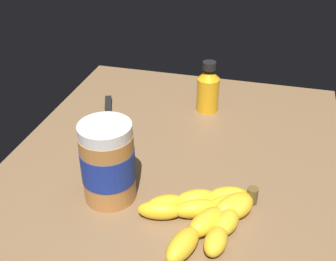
{
  "coord_description": "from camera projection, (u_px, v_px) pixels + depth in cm",
  "views": [
    {
      "loc": [
        69.88,
        16.77,
        51.86
      ],
      "look_at": [
        -2.45,
        -2.3,
        5.02
      ],
      "focal_mm": 44.91,
      "sensor_mm": 36.0,
      "label": 1
    }
  ],
  "objects": [
    {
      "name": "ground_plane",
      "position": [
        175.0,
        166.0,
        0.89
      ],
      "size": [
        83.0,
        69.26,
        3.98
      ],
      "primitive_type": "cube",
      "color": "brown"
    },
    {
      "name": "banana_bunch",
      "position": [
        207.0,
        213.0,
        0.72
      ],
      "size": [
        20.62,
        20.48,
        3.76
      ],
      "color": "yellow",
      "rests_on": "ground_plane"
    },
    {
      "name": "peanut_butter_jar",
      "position": [
        108.0,
        163.0,
        0.74
      ],
      "size": [
        9.69,
        9.69,
        15.42
      ],
      "color": "#B27238",
      "rests_on": "ground_plane"
    },
    {
      "name": "honey_bottle",
      "position": [
        208.0,
        89.0,
        1.03
      ],
      "size": [
        5.53,
        5.53,
        12.87
      ],
      "color": "orange",
      "rests_on": "ground_plane"
    },
    {
      "name": "butter_knife",
      "position": [
        108.0,
        111.0,
        1.04
      ],
      "size": [
        17.13,
        7.95,
        1.2
      ],
      "color": "silver",
      "rests_on": "ground_plane"
    }
  ]
}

